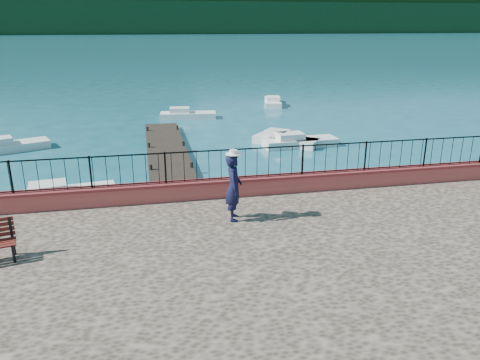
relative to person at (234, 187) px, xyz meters
name	(u,v)px	position (x,y,z in m)	size (l,w,h in m)	color
ground	(276,287)	(0.73, -1.84, -2.15)	(2000.00, 2000.00, 0.00)	#19596B
parapet	(245,186)	(0.73, 1.86, -0.66)	(28.00, 0.46, 0.58)	#B54E41
railing	(245,163)	(0.73, 1.86, 0.10)	(27.00, 0.05, 0.95)	black
dock	(169,159)	(-1.27, 10.16, -2.00)	(2.00, 16.00, 0.30)	#2D231C
far_forest	(142,18)	(0.73, 298.16, 6.85)	(900.00, 60.00, 18.00)	black
foothills	(140,0)	(0.73, 358.16, 19.85)	(900.00, 120.00, 44.00)	black
companion_hill	(323,28)	(220.73, 558.16, -2.15)	(448.00, 384.00, 180.00)	#142D23
person	(234,187)	(0.00, 0.00, 0.00)	(0.69, 0.46, 1.90)	black
hat	(234,152)	(0.00, 0.00, 1.01)	(0.44, 0.44, 0.12)	white
boat_0	(64,191)	(-5.46, 5.74, -1.75)	(3.78, 1.30, 0.80)	silver
boat_1	(286,138)	(5.37, 12.36, -1.75)	(3.60, 1.30, 0.80)	silver
boat_2	(300,139)	(6.05, 11.88, -1.75)	(4.08, 1.30, 0.80)	silver
boat_3	(10,143)	(-9.33, 14.09, -1.75)	(3.80, 1.30, 0.80)	silver
boat_4	(188,113)	(0.78, 21.03, -1.75)	(3.91, 1.30, 0.80)	white
boat_5	(273,100)	(8.23, 25.37, -1.75)	(4.03, 1.30, 0.80)	white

